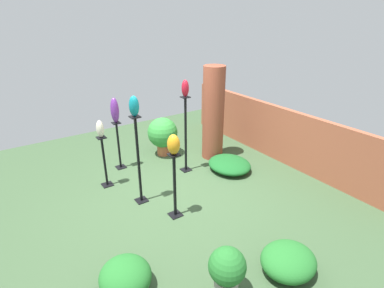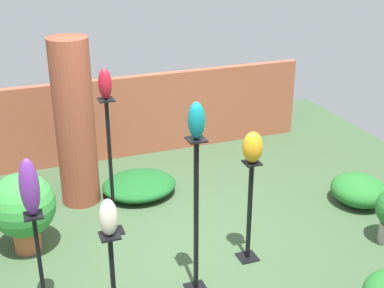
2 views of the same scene
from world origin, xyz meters
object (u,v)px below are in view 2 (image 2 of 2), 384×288
Objects in this scene: pedestal_amber at (249,216)px; art_vase_violet at (29,187)px; art_vase_ivory at (108,217)px; pedestal_ruby at (111,174)px; art_vase_teal at (196,120)px; brick_pillar at (75,124)px; pedestal_violet at (41,270)px; art_vase_ruby at (105,84)px; art_vase_amber at (253,147)px; potted_plant_back_center at (23,207)px; pedestal_teal at (196,224)px.

pedestal_amber is 2.24m from art_vase_violet.
pedestal_ruby is at bearing 77.52° from art_vase_ivory.
pedestal_ruby is 4.98× the size of art_vase_ivory.
pedestal_amber is 1.45m from art_vase_teal.
brick_pillar is 2.02× the size of pedestal_violet.
pedestal_amber is at bearing -39.60° from art_vase_ruby.
art_vase_ruby is (-1.20, 0.99, 1.25)m from pedestal_amber.
art_vase_ivory is 0.98× the size of art_vase_ruby.
art_vase_amber is 0.61× the size of art_vase_violet.
art_vase_violet is at bearing -176.94° from art_vase_amber.
art_vase_ruby reaches higher than pedestal_ruby.
potted_plant_back_center is (-0.60, 1.58, -0.64)m from art_vase_ivory.
art_vase_ruby is at bearing 0.00° from pedestal_ruby.
pedestal_violet is at bearing 137.55° from art_vase_ivory.
art_vase_amber is 2.48m from potted_plant_back_center.
art_vase_ruby reaches higher than art_vase_amber.
brick_pillar is at bearing 127.32° from pedestal_amber.
pedestal_violet is at bearing -86.85° from potted_plant_back_center.
pedestal_amber reaches higher than potted_plant_back_center.
pedestal_amber is 1.09× the size of pedestal_violet.
pedestal_ruby is at bearing 51.02° from pedestal_violet.
pedestal_ruby is 1.57m from pedestal_amber.
art_vase_ivory is 0.74m from art_vase_violet.
art_vase_ruby is at bearing 140.40° from pedestal_amber.
art_vase_amber is 0.88m from art_vase_teal.
potted_plant_back_center is at bearing 110.75° from art_vase_ivory.
potted_plant_back_center is (-2.15, 0.98, -0.75)m from art_vase_amber.
pedestal_ruby is 1.70m from art_vase_teal.
art_vase_amber reaches higher than art_vase_ivory.
potted_plant_back_center is (-0.73, -0.89, -0.51)m from brick_pillar.
pedestal_teal is at bearing -68.39° from pedestal_ruby.
pedestal_ruby is 0.98m from potted_plant_back_center.
art_vase_teal is (0.73, -2.15, 0.71)m from brick_pillar.
pedestal_ruby is at bearing 140.40° from art_vase_amber.
art_vase_amber is at bearing -39.60° from art_vase_ruby.
potted_plant_back_center is at bearing 139.14° from pedestal_teal.
art_vase_ivory is 1.67m from art_vase_amber.
brick_pillar is at bearing 87.04° from art_vase_ivory.
pedestal_teal is 0.93m from art_vase_amber.
art_vase_amber reaches higher than pedestal_amber.
pedestal_ruby is at bearing 111.61° from pedestal_teal.
pedestal_ruby reaches higher than pedestal_violet.
art_vase_ivory is at bearing -42.45° from pedestal_violet.
art_vase_ivory is 1.09m from art_vase_teal.
pedestal_amber is 2.10m from pedestal_violet.
brick_pillar is 6.47× the size of art_vase_ivory.
art_vase_amber is at bearing 22.36° from art_vase_teal.
art_vase_ruby reaches higher than pedestal_amber.
art_vase_ruby is 1.37m from art_vase_teal.
brick_pillar is at bearing 104.42° from art_vase_ruby.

